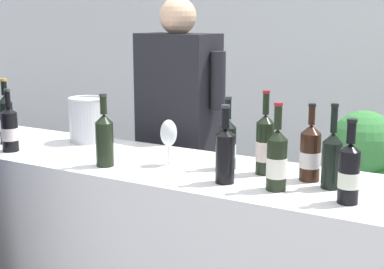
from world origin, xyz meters
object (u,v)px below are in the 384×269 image
Objects in this scene: wine_bottle_5 at (277,160)px; ice_bucket at (87,119)px; wine_bottle_1 at (228,144)px; wine_bottle_0 at (104,138)px; wine_bottle_8 at (225,153)px; wine_bottle_2 at (265,144)px; potted_shrub at (371,179)px; wine_glass at (169,134)px; wine_bottle_7 at (10,129)px; person_server at (179,156)px; wine_bottle_4 at (332,158)px; wine_bottle_6 at (310,153)px; wine_bottle_3 at (349,172)px; wine_bottle_9 at (6,119)px.

wine_bottle_5 is 1.43× the size of ice_bucket.
wine_bottle_1 reaches higher than ice_bucket.
wine_bottle_0 is 0.58m from wine_bottle_8.
wine_bottle_2 is (0.66, 0.23, 0.00)m from wine_bottle_0.
wine_bottle_5 reaches higher than potted_shrub.
wine_glass is (0.24, 0.15, 0.01)m from wine_bottle_0.
person_server is (0.52, 0.75, -0.24)m from wine_bottle_7.
wine_bottle_0 is 0.98m from wine_bottle_4.
wine_bottle_4 reaches higher than wine_bottle_6.
wine_bottle_7 is at bearing -170.46° from wine_bottle_6.
wine_bottle_3 is 0.18m from wine_bottle_4.
wine_glass is at bearing -178.45° from wine_bottle_4.
wine_bottle_0 is 1.57× the size of wine_glass.
wine_bottle_8 is 1.02m from ice_bucket.
person_server is at bearing 147.87° from wine_bottle_3.
wine_glass is 1.44m from potted_shrub.
potted_shrub is at bearing 38.15° from wine_bottle_9.
wine_bottle_0 is 0.91× the size of wine_bottle_2.
wine_bottle_2 reaches higher than potted_shrub.
wine_bottle_1 is 1.10m from wine_bottle_7.
wine_bottle_6 is 1.02× the size of wine_bottle_7.
wine_bottle_9 is 1.64× the size of wine_glass.
wine_bottle_2 is 0.23m from wine_bottle_5.
wine_bottle_4 reaches higher than wine_bottle_1.
wine_bottle_1 is 0.89m from ice_bucket.
wine_bottle_4 is 1.70m from wine_bottle_9.
wine_bottle_1 is at bearing 24.92° from wine_bottle_0.
wine_glass is at bearing 160.35° from wine_bottle_8.
wine_bottle_7 is at bearing -177.90° from wine_bottle_8.
wine_bottle_7 is (-1.24, -0.24, -0.02)m from wine_bottle_2.
wine_bottle_3 is 0.99× the size of wine_bottle_7.
wine_bottle_2 is at bearing 123.90° from wine_bottle_5.
wine_glass is 0.71m from person_server.
wine_glass is at bearing 171.23° from wine_bottle_3.
wine_bottle_6 is 0.18× the size of person_server.
wine_bottle_6 is at bearing 135.29° from wine_bottle_3.
wine_bottle_2 is 1.40m from wine_bottle_9.
wine_bottle_3 is 1.29× the size of ice_bucket.
wine_bottle_1 is 0.90× the size of wine_bottle_2.
wine_bottle_7 is 0.98× the size of wine_bottle_8.
wine_bottle_0 is at bearing -85.16° from person_server.
wine_bottle_3 is at bearing -19.43° from wine_bottle_1.
wine_bottle_6 is 1.26m from ice_bucket.
wine_bottle_2 is 1.72× the size of wine_glass.
wine_bottle_3 is at bearing -27.03° from wine_bottle_2.
ice_bucket is (-1.46, 0.32, 0.01)m from wine_bottle_3.
wine_bottle_3 is 1.48× the size of wine_glass.
wine_bottle_5 is at bearing -2.30° from wine_bottle_9.
wine_bottle_0 is at bearing -178.62° from wine_bottle_3.
wine_bottle_5 is 0.20× the size of person_server.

